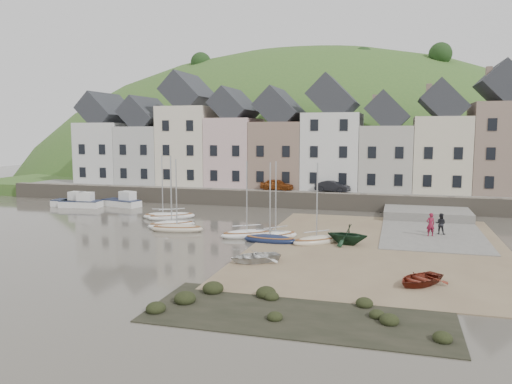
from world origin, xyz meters
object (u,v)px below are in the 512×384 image
(rowboat_green, at_px, (347,234))
(car_left, at_px, (277,185))
(rowboat_white, at_px, (255,257))
(person_red, at_px, (430,224))
(rowboat_red, at_px, (419,279))
(sailboat_0, at_px, (172,216))
(car_right, at_px, (332,186))
(person_dark, at_px, (441,224))

(rowboat_green, height_order, car_left, car_left)
(rowboat_white, bearing_deg, person_red, 97.34)
(person_red, bearing_deg, rowboat_red, 65.60)
(rowboat_red, distance_m, person_red, 13.59)
(person_red, xyz_separation_m, car_left, (-16.10, 14.92, 1.21))
(sailboat_0, relative_size, rowboat_green, 2.14)
(rowboat_red, bearing_deg, car_right, 144.24)
(rowboat_white, height_order, person_red, person_red)
(person_dark, xyz_separation_m, car_left, (-16.93, 13.93, 1.28))
(rowboat_white, height_order, car_left, car_left)
(sailboat_0, xyz_separation_m, car_right, (13.84, 12.58, 1.98))
(sailboat_0, bearing_deg, car_left, 59.54)
(rowboat_white, bearing_deg, car_left, 152.72)
(sailboat_0, relative_size, car_right, 1.63)
(rowboat_green, relative_size, person_red, 1.59)
(person_dark, bearing_deg, rowboat_red, 96.61)
(sailboat_0, distance_m, car_right, 18.81)
(rowboat_green, bearing_deg, rowboat_red, 36.05)
(rowboat_white, relative_size, rowboat_red, 1.05)
(car_left, bearing_deg, person_red, -123.32)
(person_red, height_order, car_left, car_left)
(rowboat_red, height_order, car_left, car_left)
(person_red, distance_m, car_left, 21.98)
(rowboat_white, relative_size, car_left, 0.85)
(person_dark, distance_m, car_right, 17.49)
(car_left, distance_m, car_right, 6.43)
(rowboat_white, distance_m, rowboat_red, 10.24)
(rowboat_red, distance_m, car_left, 32.11)
(rowboat_green, relative_size, person_dark, 1.72)
(rowboat_white, height_order, car_right, car_right)
(sailboat_0, xyz_separation_m, rowboat_green, (17.43, -6.96, 0.58))
(sailboat_0, height_order, car_right, sailboat_0)
(rowboat_green, relative_size, car_left, 0.76)
(rowboat_green, xyz_separation_m, person_dark, (6.91, 5.61, 0.14))
(rowboat_white, xyz_separation_m, person_red, (11.30, 11.30, 0.65))
(rowboat_red, relative_size, person_dark, 1.83)
(person_dark, bearing_deg, car_right, -38.04)
(rowboat_red, height_order, person_red, person_red)
(rowboat_white, relative_size, person_red, 1.77)
(rowboat_white, distance_m, car_right, 26.33)
(rowboat_red, distance_m, person_dark, 14.67)
(rowboat_red, relative_size, person_red, 1.69)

